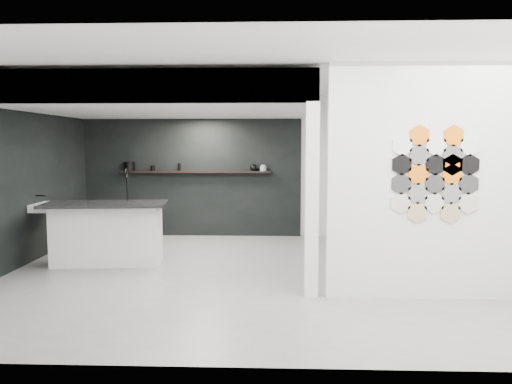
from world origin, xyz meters
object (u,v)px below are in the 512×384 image
Objects in this scene: wall_basin at (49,207)px; utensil_cup at (153,168)px; partition_panel at (430,182)px; stockpot at (129,166)px; kettle at (254,168)px; glass_vase at (263,168)px; bottle_dark at (179,167)px; kitchen_island at (107,232)px; glass_bowl at (263,169)px.

utensil_cup reaches higher than wall_basin.
partition_panel is 12.85× the size of stockpot.
partition_panel is 5.77m from utensil_cup.
utensil_cup is at bearing -164.78° from kettle.
bottle_dark is at bearing 180.00° from glass_vase.
wall_basin is 1.13m from kitchen_island.
partition_panel reaches higher than glass_bowl.
glass_vase is (2.35, 2.35, 0.89)m from kitchen_island.
glass_vase is (0.00, 0.00, 0.02)m from glass_bowl.
kitchen_island is 3.44m from glass_vase.
glass_bowl is 0.02m from glass_vase.
glass_bowl is 2.20m from utensil_cup.
bottle_dark is (-1.67, 0.00, 0.01)m from glass_vase.
kitchen_island is 3.31m from kettle.
partition_panel is 22.87× the size of glass_vase.
glass_vase reaches higher than wall_basin.
partition_panel is 21.98× the size of glass_bowl.
wall_basin is 4.00m from glass_vase.
partition_panel is 4.48m from kettle.
wall_basin is at bearing -148.65° from glass_bowl.
stockpot is at bearing 180.00° from utensil_cup.
kitchen_island is 14.89× the size of glass_bowl.
wall_basin is 3.97× the size of bottle_dark.
kitchen_island is at bearing -135.09° from glass_bowl.
wall_basin is (-5.46, 1.80, -0.55)m from partition_panel.
stockpot reaches higher than glass_vase.
partition_panel reaches higher than utensil_cup.
stockpot is 2.68m from glass_bowl.
utensil_cup is (-2.20, 0.00, 0.00)m from glass_bowl.
wall_basin is 4.00m from glass_bowl.
partition_panel reaches higher than bottle_dark.
wall_basin is 2.44m from utensil_cup.
stockpot is 2.68m from glass_vase.
stockpot reaches higher than kitchen_island.
stockpot is at bearing 180.00° from glass_bowl.
glass_vase reaches higher than glass_bowl.
wall_basin is 2.74m from bottle_dark.
partition_panel is 5.38m from bottle_dark.
glass_vase is at bearing 15.22° from kettle.
glass_bowl is 1.26× the size of utensil_cup.
wall_basin is at bearing -131.96° from kettle.
partition_panel is 18.01× the size of kettle.
partition_panel is 18.52× the size of bottle_dark.
kitchen_island is at bearing 161.07° from partition_panel.
glass_bowl is 1.67m from bottle_dark.
partition_panel is at bearing -45.88° from bottle_dark.
partition_panel is 27.77× the size of utensil_cup.
bottle_dark is (1.72, 2.07, 0.55)m from wall_basin.
partition_panel reaches higher than kitchen_island.
kitchen_island reaches higher than glass_vase.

